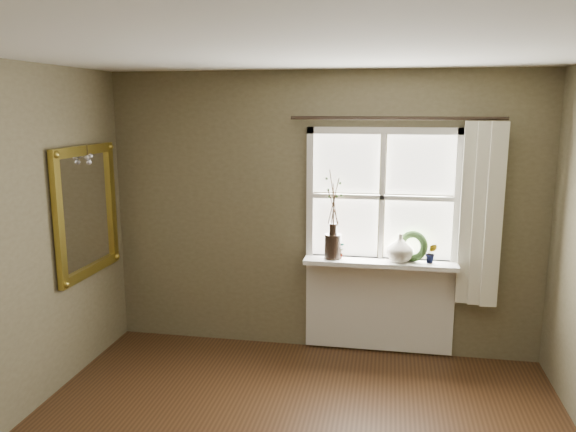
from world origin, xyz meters
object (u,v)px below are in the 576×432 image
Objects in this scene: wreath at (412,249)px; gilt_mirror at (87,211)px; dark_jug at (333,246)px; cream_vase at (400,248)px.

gilt_mirror is (-2.80, -0.59, 0.37)m from wreath.
gilt_mirror is at bearing -146.12° from wreath.
wreath is at bearing 3.23° from dark_jug.
cream_vase is (0.60, 0.00, 0.01)m from dark_jug.
gilt_mirror is at bearing -165.37° from dark_jug.
dark_jug is 0.90× the size of cream_vase.
cream_vase is 2.76m from gilt_mirror.
dark_jug is 0.20× the size of gilt_mirror.
cream_vase reaches higher than dark_jug.
wreath is (0.71, 0.04, -0.01)m from dark_jug.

